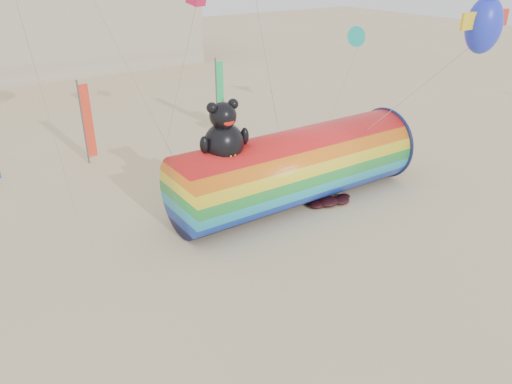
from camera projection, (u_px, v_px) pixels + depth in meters
ground at (266, 258)px, 21.45m from camera, size 160.00×160.00×0.00m
windsock_assembly at (296, 165)px, 25.44m from camera, size 13.35×4.07×6.16m
kite_handler at (320, 183)px, 26.30m from camera, size 0.74×0.61×1.75m
fabric_bundle at (330, 201)px, 25.93m from camera, size 2.62×1.35×0.41m
festival_banners at (109, 116)px, 31.00m from camera, size 16.24×1.90×5.20m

